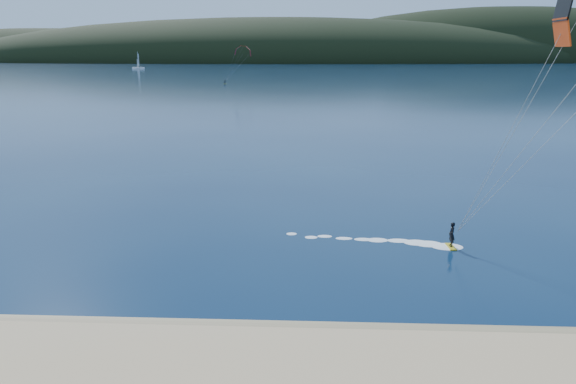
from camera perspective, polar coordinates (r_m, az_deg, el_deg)
The scene contains 4 objects.
wet_sand at distance 24.94m, azimuth -6.30°, elevation -14.17°, with size 220.00×2.50×0.10m.
headland at distance 762.57m, azimuth 2.53°, elevation 13.13°, with size 1200.00×310.00×140.00m.
kitesurfer_far at distance 217.23m, azimuth -4.66°, elevation 13.78°, with size 11.45×4.85×13.32m.
sailboat at distance 435.27m, azimuth -15.00°, elevation 12.13°, with size 8.93×5.71×12.64m.
Camera 1 is at (3.68, -17.19, 11.80)m, focal length 34.91 mm.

